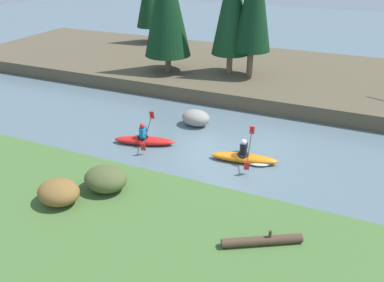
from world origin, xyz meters
name	(u,v)px	position (x,y,z in m)	size (l,w,h in m)	color
ground_plane	(224,151)	(0.00, 0.00, 0.00)	(90.00, 90.00, 0.00)	slate
riverbank_near	(140,253)	(0.00, -7.01, 0.44)	(44.00, 6.47, 0.87)	#476B33
riverbank_far	(275,75)	(0.00, 10.21, 0.40)	(44.00, 11.24, 0.80)	brown
conifer_tree_left	(166,1)	(-6.16, 7.16, 4.99)	(2.82, 2.82, 7.37)	brown
conifer_tree_mid_left	(232,1)	(-2.52, 8.31, 5.00)	(2.28, 2.28, 7.23)	#7A664C
shrub_clump_third	(59,192)	(-3.05, -6.48, 1.23)	(1.32, 1.10, 0.72)	brown
shrub_clump_far_end	(106,179)	(-2.16, -5.34, 1.25)	(1.41, 1.17, 0.76)	#4C562D
kayaker_lead	(247,158)	(1.16, -0.48, 0.20)	(2.79, 2.06, 1.20)	orange
kayaker_middle	(145,140)	(-3.42, -0.76, 0.22)	(2.77, 2.03, 1.20)	red
boulder_midstream	(196,118)	(-2.11, 1.96, 0.39)	(1.39, 1.09, 0.78)	gray
driftwood_log	(262,241)	(3.02, -5.86, 1.00)	(1.98, 1.24, 0.44)	#4C3828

